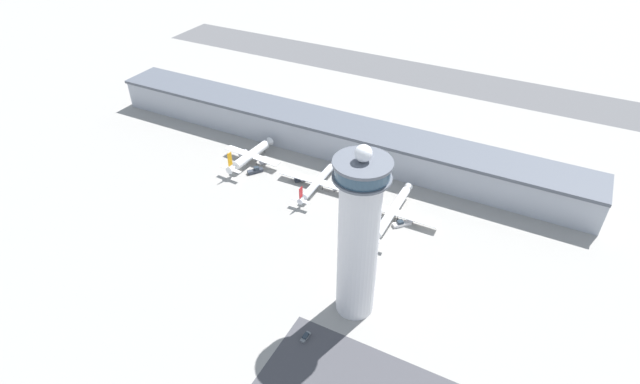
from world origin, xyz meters
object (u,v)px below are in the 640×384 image
airplane_gate_alpha (251,155)px  car_white_wagon (305,337)px  service_truck_baggage (255,171)px  airplane_gate_bravo (318,182)px  airplane_gate_charlie (392,212)px  service_truck_fuel (301,179)px  service_truck_catering (402,224)px  control_tower (358,237)px

airplane_gate_alpha → car_white_wagon: airplane_gate_alpha is taller
service_truck_baggage → airplane_gate_bravo: bearing=4.4°
airplane_gate_charlie → service_truck_fuel: bearing=171.6°
airplane_gate_charlie → service_truck_catering: size_ratio=5.66×
airplane_gate_alpha → airplane_gate_charlie: bearing=-6.9°
service_truck_fuel → control_tower: bearing=-47.2°
airplane_gate_bravo → airplane_gate_charlie: size_ratio=0.93×
airplane_gate_charlie → service_truck_catering: airplane_gate_charlie is taller
airplane_gate_alpha → airplane_gate_charlie: airplane_gate_alpha is taller
service_truck_catering → service_truck_fuel: 56.95m
airplane_gate_charlie → service_truck_baggage: 74.76m
service_truck_catering → service_truck_baggage: size_ratio=1.00×
airplane_gate_alpha → airplane_gate_bravo: (41.58, -4.37, -0.77)m
airplane_gate_bravo → service_truck_fuel: (-10.40, 1.90, -2.76)m
control_tower → airplane_gate_bravo: 81.18m
car_white_wagon → service_truck_catering: bearing=83.7°
airplane_gate_bravo → service_truck_baggage: (-34.50, -2.63, -2.64)m
airplane_gate_charlie → control_tower: bearing=-83.2°
service_truck_baggage → car_white_wagon: 105.92m
service_truck_fuel → service_truck_baggage: bearing=-169.4°
airplane_gate_bravo → airplane_gate_alpha: bearing=174.0°
car_white_wagon → service_truck_fuel: bearing=120.4°
control_tower → service_truck_baggage: control_tower is taller
service_truck_catering → service_truck_fuel: bearing=170.1°
service_truck_catering → service_truck_fuel: size_ratio=1.18×
control_tower → service_truck_catering: 60.99m
airplane_gate_bravo → service_truck_fuel: bearing=169.7°
control_tower → service_truck_catering: size_ratio=8.61×
service_truck_baggage → car_white_wagon: size_ratio=1.65×
airplane_gate_charlie → car_white_wagon: airplane_gate_charlie is taller
control_tower → service_truck_fuel: control_tower is taller
airplane_gate_bravo → control_tower: bearing=-52.0°
service_truck_fuel → airplane_gate_bravo: bearing=-10.3°
control_tower → car_white_wagon: 39.59m
control_tower → airplane_gate_bravo: size_ratio=1.63×
service_truck_fuel → car_white_wagon: bearing=-59.6°
airplane_gate_charlie → service_truck_catering: 6.71m
airplane_gate_bravo → service_truck_catering: bearing=-9.8°
airplane_gate_bravo → service_truck_fuel: size_ratio=6.21×
airplane_gate_bravo → car_white_wagon: bearing=-64.8°
control_tower → service_truck_catering: bearing=91.0°
service_truck_catering → service_truck_baggage: 80.38m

